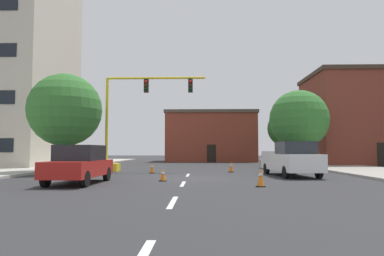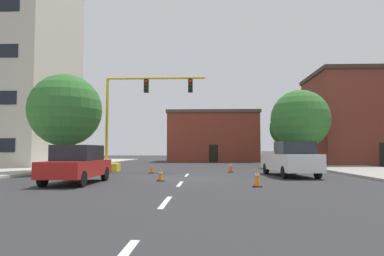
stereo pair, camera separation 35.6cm
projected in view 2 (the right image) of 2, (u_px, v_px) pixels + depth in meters
The scene contains 18 objects.
ground_plane at pixel (184, 178), 18.62m from camera, with size 160.00×160.00×0.00m, color #2D2D30.
sidewalk_left at pixel (29, 169), 27.14m from camera, with size 6.00×56.00×0.14m, color #B2ADA3.
sidewalk_right at pixel (359, 169), 26.08m from camera, with size 6.00×56.00×0.14m, color #9E998E.
lane_stripe_seg_1 at pixel (166, 202), 10.15m from camera, with size 0.16×2.40×0.01m, color silver.
lane_stripe_seg_2 at pixel (180, 184), 15.63m from camera, with size 0.16×2.40×0.01m, color silver.
lane_stripe_seg_3 at pixel (187, 175), 21.12m from camera, with size 0.16×2.40×0.01m, color silver.
building_brick_center at pixel (213, 137), 47.36m from camera, with size 11.90×8.51×6.61m.
building_row_right at pixel (364, 119), 36.03m from camera, with size 10.64×8.83×9.44m.
traffic_signal_gantry at pixel (120, 141), 25.24m from camera, with size 8.05×1.20×6.83m.
tree_right_far at pixel (288, 128), 40.20m from camera, with size 4.22×4.22×6.13m.
tree_left_near at pixel (65, 110), 23.35m from camera, with size 4.82×4.82×6.60m.
tree_right_mid at pixel (300, 119), 30.26m from camera, with size 5.10×5.10×6.74m.
pickup_truck_white at pixel (290, 159), 20.29m from camera, with size 2.51×5.57×1.99m.
sedan_red_near_left at pixel (77, 164), 15.91m from camera, with size 1.94×4.53×1.74m.
traffic_cone_roadside_a at pixel (161, 175), 17.05m from camera, with size 0.36×0.36×0.62m.
traffic_cone_roadside_b at pixel (257, 177), 14.38m from camera, with size 0.36×0.36×0.79m.
traffic_cone_roadside_c at pixel (152, 168), 22.91m from camera, with size 0.36×0.36×0.69m.
traffic_cone_roadside_d at pixel (231, 167), 23.78m from camera, with size 0.36×0.36×0.76m.
Camera 2 is at (1.20, -18.72, 1.51)m, focal length 32.67 mm.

